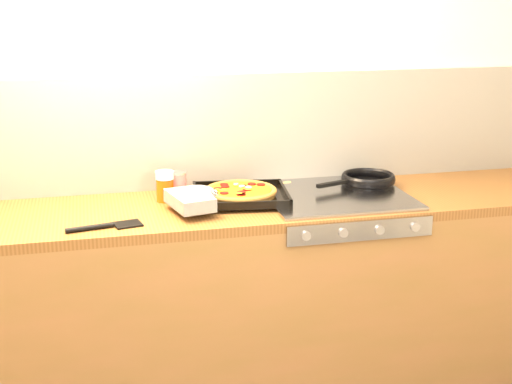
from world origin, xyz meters
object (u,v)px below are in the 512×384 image
object	(u,v)px
juice_glass	(165,186)
pizza_on_tray	(226,194)
frying_pan	(367,180)
tomato_can	(178,185)

from	to	relation	value
juice_glass	pizza_on_tray	bearing A→B (deg)	-23.12
frying_pan	juice_glass	bearing A→B (deg)	179.98
pizza_on_tray	frying_pan	distance (m)	0.67
pizza_on_tray	frying_pan	size ratio (longest dim) A/B	1.27
juice_glass	frying_pan	bearing A→B (deg)	-0.02
pizza_on_tray	frying_pan	bearing A→B (deg)	8.80
tomato_can	juice_glass	distance (m)	0.08
frying_pan	tomato_can	bearing A→B (deg)	176.81
tomato_can	juice_glass	bearing A→B (deg)	-141.42
pizza_on_tray	juice_glass	distance (m)	0.26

